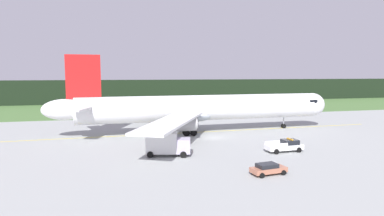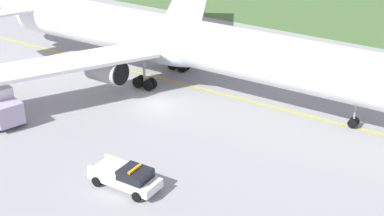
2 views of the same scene
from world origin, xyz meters
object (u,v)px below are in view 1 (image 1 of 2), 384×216
object	(u,v)px
ops_pickup_truck	(285,146)
staff_car	(268,169)
airliner	(198,108)
catering_truck	(167,143)

from	to	relation	value
ops_pickup_truck	staff_car	world-z (taller)	ops_pickup_truck
airliner	ops_pickup_truck	xyz separation A→B (m)	(8.32, -18.72, -3.84)
ops_pickup_truck	airliner	bearing A→B (deg)	113.97
airliner	ops_pickup_truck	distance (m)	20.84
airliner	staff_car	world-z (taller)	airliner
ops_pickup_truck	catering_truck	distance (m)	17.56
ops_pickup_truck	staff_car	bearing A→B (deg)	-128.87
catering_truck	ops_pickup_truck	bearing A→B (deg)	-6.17
ops_pickup_truck	staff_car	distance (m)	12.17
ops_pickup_truck	catering_truck	world-z (taller)	catering_truck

